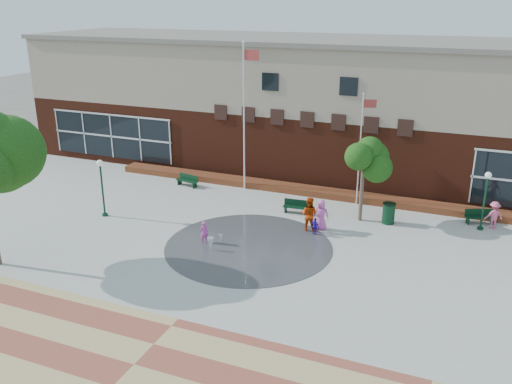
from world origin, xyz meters
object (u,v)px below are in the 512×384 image
at_px(flagpole_left, 245,110).
at_px(flagpole_right, 361,144).
at_px(child_splash, 204,232).
at_px(trash_can, 389,213).
at_px(bench_left, 187,183).

xyz_separation_m(flagpole_left, flagpole_right, (7.35, 0.03, -1.45)).
bearing_deg(flagpole_right, child_splash, -145.18).
relative_size(flagpole_right, trash_can, 5.68).
distance_m(flagpole_left, flagpole_right, 7.49).
height_order(trash_can, child_splash, trash_can).
bearing_deg(flagpole_left, flagpole_right, 2.51).
relative_size(flagpole_right, child_splash, 5.73).
bearing_deg(child_splash, flagpole_left, -122.40).
height_order(flagpole_right, child_splash, flagpole_right).
distance_m(flagpole_left, trash_can, 10.85).
distance_m(trash_can, child_splash, 10.26).
bearing_deg(bench_left, trash_can, 5.83).
bearing_deg(child_splash, bench_left, -96.84).
bearing_deg(bench_left, flagpole_left, 25.41).
relative_size(flagpole_left, trash_can, 7.89).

